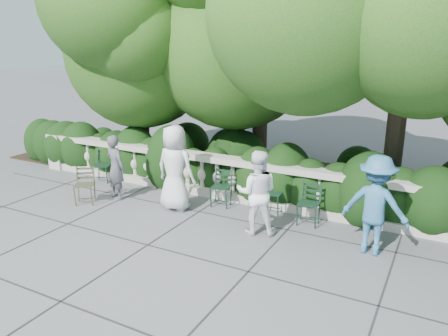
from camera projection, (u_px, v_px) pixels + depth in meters
The scene contains 13 objects.
ground at pixel (200, 230), 8.49m from camera, with size 90.00×90.00×0.00m, color #4E4F55.
balustrade at pixel (241, 181), 9.88m from camera, with size 12.00×0.44×1.00m.
shrub_hedge at pixel (261, 186), 11.03m from camera, with size 15.00×2.60×1.70m, color black, non-canonical shape.
tree_canopy at pixel (297, 21), 9.76m from camera, with size 15.04×6.52×6.78m.
chair_a at pixel (101, 183), 11.23m from camera, with size 0.44×0.48×0.84m, color black, non-canonical shape.
chair_b at pixel (219, 208), 9.59m from camera, with size 0.44×0.48×0.84m, color black, non-canonical shape.
chair_c at pixel (269, 215), 9.21m from camera, with size 0.44×0.48×0.84m, color black, non-canonical shape.
chair_d at pixel (306, 227), 8.62m from camera, with size 0.44×0.48×0.84m, color black, non-canonical shape.
chair_weathered at pixel (85, 206), 9.72m from camera, with size 0.44×0.48×0.84m, color black, non-canonical shape.
person_businessman at pixel (175, 168), 9.31m from camera, with size 0.91×0.59×1.85m, color silver.
person_woman_grey at pixel (116, 167), 9.99m from camera, with size 0.55×0.36×1.50m, color #47474C.
person_casual_man at pixel (257, 193), 8.16m from camera, with size 0.79×0.61×1.62m, color white.
person_older_blue at pixel (375, 205), 7.37m from camera, with size 1.13×0.65×1.75m, color #2E638B.
Camera 1 is at (4.07, -6.67, 3.57)m, focal length 35.00 mm.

